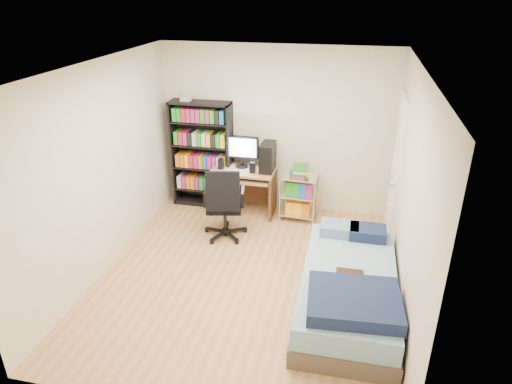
% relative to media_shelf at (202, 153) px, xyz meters
% --- Properties ---
extents(room, '(3.58, 4.08, 2.58)m').
position_rel_media_shelf_xyz_m(room, '(1.14, -1.84, 0.39)').
color(room, tan).
rests_on(room, ground).
extents(media_shelf, '(0.94, 0.31, 1.73)m').
position_rel_media_shelf_xyz_m(media_shelf, '(0.00, 0.00, 0.00)').
color(media_shelf, black).
rests_on(media_shelf, room).
extents(computer_desk, '(0.95, 0.55, 1.20)m').
position_rel_media_shelf_xyz_m(computer_desk, '(0.79, -0.12, -0.21)').
color(computer_desk, '#A97F57').
rests_on(computer_desk, room).
extents(office_chair, '(0.74, 0.74, 1.05)m').
position_rel_media_shelf_xyz_m(office_chair, '(0.63, -0.97, -0.52)').
color(office_chair, black).
rests_on(office_chair, room).
extents(wire_cart, '(0.55, 0.42, 0.86)m').
position_rel_media_shelf_xyz_m(wire_cart, '(1.56, -0.21, -0.30)').
color(wire_cart, silver).
rests_on(wire_cart, room).
extents(bed, '(1.03, 2.05, 0.59)m').
position_rel_media_shelf_xyz_m(bed, '(2.36, -2.19, -0.60)').
color(bed, brown).
rests_on(bed, room).
extents(door, '(0.12, 0.80, 2.00)m').
position_rel_media_shelf_xyz_m(door, '(2.86, -0.49, 0.14)').
color(door, white).
rests_on(door, room).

